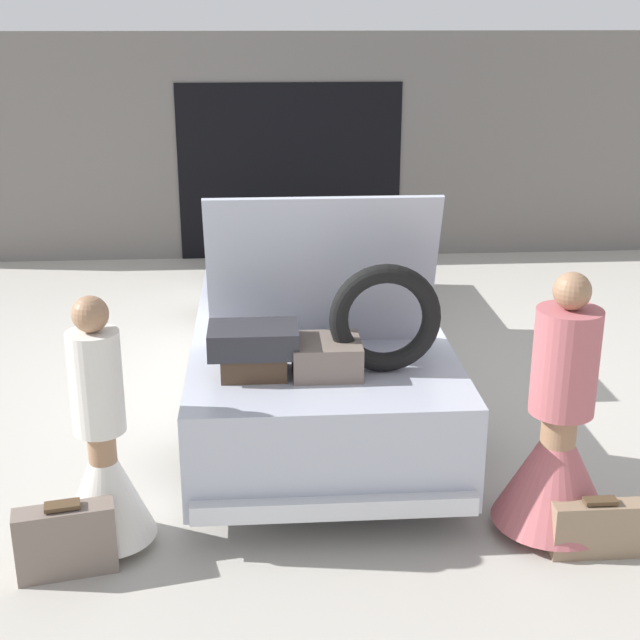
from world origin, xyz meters
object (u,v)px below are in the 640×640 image
at_px(car, 308,309).
at_px(person_left, 103,462).
at_px(person_right, 557,445).
at_px(suitcase_beside_right_person, 597,529).
at_px(suitcase_beside_left_person, 66,541).

relative_size(car, person_left, 3.50).
xyz_separation_m(car, person_left, (-1.34, -2.58, -0.04)).
xyz_separation_m(car, person_right, (1.34, -2.61, -0.02)).
height_order(person_left, person_right, person_right).
bearing_deg(person_left, suitcase_beside_right_person, 95.93).
relative_size(person_right, suitcase_beside_left_person, 2.88).
xyz_separation_m(person_left, suitcase_beside_left_person, (-0.19, -0.27, -0.35)).
relative_size(person_right, suitcase_beside_right_person, 3.04).
bearing_deg(suitcase_beside_right_person, person_left, 174.07).
relative_size(suitcase_beside_left_person, suitcase_beside_right_person, 1.05).
bearing_deg(person_right, suitcase_beside_right_person, -137.99).
height_order(person_right, suitcase_beside_left_person, person_right).
height_order(suitcase_beside_left_person, suitcase_beside_right_person, suitcase_beside_left_person).
bearing_deg(person_left, car, 164.48).
bearing_deg(person_right, car, 34.51).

